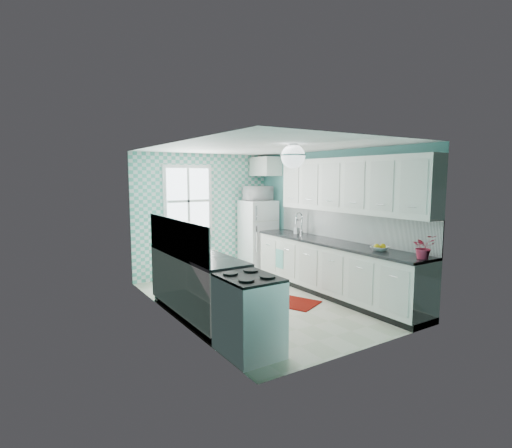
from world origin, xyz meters
TOP-DOWN VIEW (x-y plane):
  - floor at (0.00, 0.00)m, footprint 3.00×4.40m
  - ceiling at (0.00, 0.00)m, footprint 3.00×4.40m
  - wall_back at (0.00, 2.21)m, footprint 3.00×0.02m
  - wall_front at (0.00, -2.21)m, footprint 3.00×0.02m
  - wall_left at (-1.51, 0.00)m, footprint 0.02×4.40m
  - wall_right at (1.51, 0.00)m, footprint 0.02×4.40m
  - accent_wall at (0.00, 2.19)m, footprint 3.00×0.01m
  - window at (-0.35, 2.16)m, footprint 1.04×0.05m
  - backsplash_right at (1.49, -0.40)m, footprint 0.02×3.60m
  - backsplash_left at (-1.49, -0.07)m, footprint 0.02×2.15m
  - upper_cabinets_right at (1.33, -0.60)m, footprint 0.33×3.20m
  - upper_cabinet_fridge at (1.30, 1.83)m, footprint 0.40×0.74m
  - ceiling_light at (0.00, -0.80)m, footprint 0.34×0.34m
  - base_cabinets_right at (1.20, -0.40)m, footprint 0.60×3.60m
  - countertop_right at (1.19, -0.40)m, footprint 0.63×3.60m
  - base_cabinets_left at (-1.20, -0.07)m, footprint 0.60×2.15m
  - countertop_left at (-1.19, -0.07)m, footprint 0.63×2.15m
  - fridge at (1.11, 1.82)m, footprint 0.67×0.67m
  - stove at (-1.20, -1.55)m, footprint 0.60×0.75m
  - sink at (1.20, 0.69)m, footprint 0.53×0.44m
  - rug at (0.35, -0.31)m, footprint 0.91×1.04m
  - dish_towel at (0.89, 0.72)m, footprint 0.09×0.23m
  - fruit_bowl at (1.20, -1.38)m, footprint 0.32×0.32m
  - potted_plant at (1.20, -2.11)m, footprint 0.36×0.33m
  - soap_bottle at (1.25, 0.67)m, footprint 0.10×0.10m
  - microwave at (1.11, 1.82)m, footprint 0.56×0.39m

SIDE VIEW (x-z plane):
  - floor at x=0.00m, z-range -0.02..0.00m
  - rug at x=0.35m, z-range 0.00..0.01m
  - base_cabinets_right at x=1.20m, z-range 0.00..0.90m
  - base_cabinets_left at x=-1.20m, z-range 0.00..0.90m
  - stove at x=-1.20m, z-range 0.02..0.92m
  - dish_towel at x=0.89m, z-range 0.30..0.66m
  - fridge at x=1.11m, z-range 0.00..1.53m
  - countertop_right at x=1.19m, z-range 0.90..0.94m
  - countertop_left at x=-1.19m, z-range 0.90..0.94m
  - sink at x=1.20m, z-range 0.66..1.20m
  - fruit_bowl at x=1.20m, z-range 0.94..1.01m
  - soap_bottle at x=1.25m, z-range 0.94..1.12m
  - potted_plant at x=1.20m, z-range 0.94..1.27m
  - backsplash_right at x=1.49m, z-range 0.94..1.45m
  - backsplash_left at x=-1.49m, z-range 0.94..1.45m
  - wall_back at x=0.00m, z-range 0.00..2.50m
  - wall_front at x=0.00m, z-range 0.00..2.50m
  - wall_left at x=-1.51m, z-range 0.00..2.50m
  - wall_right at x=1.51m, z-range 0.00..2.50m
  - accent_wall at x=0.00m, z-range 0.00..2.50m
  - window at x=-0.35m, z-range 0.83..2.27m
  - microwave at x=1.11m, z-range 1.53..1.84m
  - upper_cabinets_right at x=1.33m, z-range 1.45..2.35m
  - upper_cabinet_fridge at x=1.30m, z-range 2.05..2.45m
  - ceiling_light at x=0.00m, z-range 2.15..2.50m
  - ceiling at x=0.00m, z-range 2.50..2.52m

